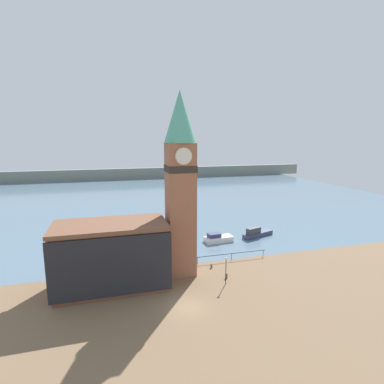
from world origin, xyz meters
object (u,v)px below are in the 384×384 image
boat_far (257,233)px  mooring_bollard_far (226,276)px  boat_near (218,238)px  lamp_post (226,265)px  mooring_bollard_near (211,266)px  pier_building (111,255)px  clock_tower (180,180)px

boat_far → mooring_bollard_far: 18.97m
boat_near → lamp_post: bearing=-111.4°
boat_near → mooring_bollard_near: (-4.89, -10.34, -0.31)m
pier_building → boat_near: size_ratio=2.65×
clock_tower → lamp_post: clock_tower is taller
pier_building → mooring_bollard_near: size_ratio=22.61×
boat_near → mooring_bollard_far: 14.52m
pier_building → lamp_post: size_ratio=3.82×
boat_near → boat_far: size_ratio=0.77×
boat_far → mooring_bollard_far: (-12.16, -14.55, -0.34)m
pier_building → mooring_bollard_far: pier_building is taller
mooring_bollard_near → lamp_post: lamp_post is taller
mooring_bollard_near → boat_far: bearing=40.0°
boat_far → mooring_bollard_near: 17.02m
pier_building → mooring_bollard_far: 15.45m
boat_near → mooring_bollard_near: 11.44m
clock_tower → boat_far: size_ratio=3.60×
boat_near → lamp_post: (-4.72, -15.45, 1.93)m
boat_near → boat_far: boat_far is taller
pier_building → lamp_post: 14.63m
clock_tower → boat_near: clock_tower is taller
pier_building → boat_far: bearing=25.1°
clock_tower → mooring_bollard_near: clock_tower is taller
mooring_bollard_far → mooring_bollard_near: bearing=103.6°
clock_tower → boat_far: 24.38m
clock_tower → pier_building: (-9.34, -1.44, -9.02)m
pier_building → boat_near: pier_building is taller
mooring_bollard_near → lamp_post: (0.16, -5.11, 2.25)m
pier_building → lamp_post: bearing=-13.5°
mooring_bollard_near → clock_tower: bearing=-176.7°
clock_tower → pier_building: clock_tower is taller
boat_near → lamp_post: lamp_post is taller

